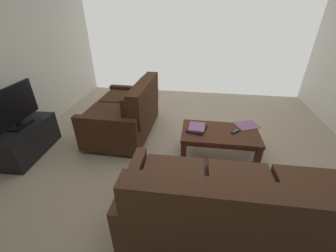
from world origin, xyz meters
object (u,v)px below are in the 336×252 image
(flat_tv, at_px, (12,107))
(sofa_main, at_px, (242,212))
(loveseat_near, at_px, (127,113))
(book_stack, at_px, (197,128))
(tv_stand, at_px, (25,140))
(tv_remote, at_px, (236,131))
(loose_magazine, at_px, (247,125))
(coffee_table, at_px, (220,136))

(flat_tv, bearing_deg, sofa_main, 161.50)
(loveseat_near, distance_m, book_stack, 1.19)
(loveseat_near, xyz_separation_m, tv_stand, (1.25, 0.74, -0.15))
(loveseat_near, distance_m, tv_remote, 1.68)
(sofa_main, distance_m, loveseat_near, 2.26)
(loveseat_near, relative_size, tv_remote, 9.41)
(loveseat_near, bearing_deg, loose_magazine, 173.73)
(coffee_table, bearing_deg, sofa_main, 94.40)
(coffee_table, height_order, tv_remote, tv_remote)
(tv_stand, height_order, tv_remote, tv_stand)
(sofa_main, bearing_deg, tv_remote, -94.77)
(sofa_main, height_order, flat_tv, flat_tv)
(sofa_main, xyz_separation_m, flat_tv, (2.77, -0.93, 0.35))
(tv_remote, height_order, loose_magazine, tv_remote)
(loveseat_near, bearing_deg, sofa_main, 132.48)
(loveseat_near, xyz_separation_m, coffee_table, (-1.43, 0.43, -0.03))
(flat_tv, bearing_deg, tv_stand, 68.35)
(book_stack, bearing_deg, loose_magazine, -162.90)
(coffee_table, distance_m, tv_stand, 2.70)
(sofa_main, relative_size, loveseat_near, 1.47)
(tv_stand, xyz_separation_m, flat_tv, (-0.00, -0.00, 0.50))
(book_stack, bearing_deg, tv_remote, -178.98)
(sofa_main, xyz_separation_m, loveseat_near, (1.53, -1.67, -0.01))
(tv_stand, bearing_deg, flat_tv, -111.65)
(flat_tv, bearing_deg, tv_remote, -173.32)
(loveseat_near, height_order, coffee_table, loveseat_near)
(loveseat_near, distance_m, tv_stand, 1.46)
(coffee_table, xyz_separation_m, flat_tv, (2.68, 0.31, 0.39))
(flat_tv, distance_m, tv_remote, 2.92)
(tv_stand, height_order, book_stack, book_stack)
(sofa_main, xyz_separation_m, coffee_table, (0.10, -1.24, -0.04))
(coffee_table, height_order, tv_stand, tv_stand)
(tv_stand, height_order, loose_magazine, tv_stand)
(tv_stand, relative_size, loose_magazine, 3.06)
(sofa_main, xyz_separation_m, loose_magazine, (-0.29, -1.47, 0.03))
(tv_stand, bearing_deg, coffee_table, -173.33)
(loveseat_near, xyz_separation_m, tv_remote, (-1.63, 0.40, 0.04))
(sofa_main, distance_m, flat_tv, 2.95)
(sofa_main, height_order, loveseat_near, sofa_main)
(sofa_main, height_order, book_stack, sofa_main)
(flat_tv, bearing_deg, book_stack, -172.10)
(sofa_main, relative_size, tv_remote, 13.83)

